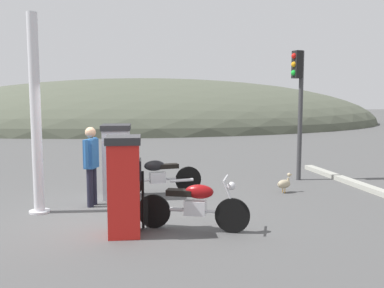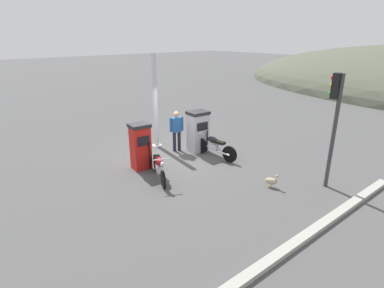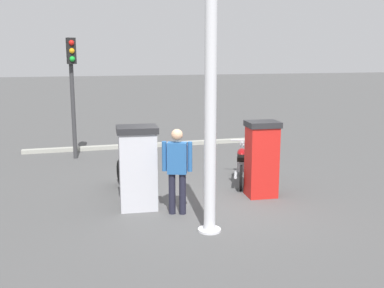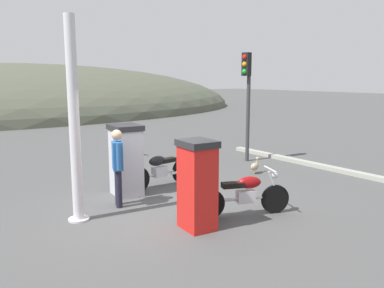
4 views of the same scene
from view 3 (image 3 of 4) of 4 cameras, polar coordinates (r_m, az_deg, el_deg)
ground_plane at (r=9.36m, az=1.46°, el=-7.44°), size 120.00×120.00×0.00m
fuel_pump_near at (r=9.70m, az=8.79°, el=-1.83°), size 0.65×0.73×1.63m
fuel_pump_far at (r=8.89m, az=-6.86°, el=-2.92°), size 0.74×0.84×1.64m
motorcycle_near_pump at (r=10.83m, az=6.25°, el=-2.38°), size 1.80×0.94×0.93m
motorcycle_far_pump at (r=9.87m, az=-7.83°, el=-3.76°), size 2.01×0.56×0.95m
attendant_person at (r=8.48m, az=-1.89°, el=-2.79°), size 0.32×0.56×1.64m
wandering_duck at (r=12.81m, az=-8.19°, el=-1.43°), size 0.45×0.30×0.46m
roadside_traffic_light at (r=13.36m, az=-14.90°, el=8.19°), size 0.39×0.27×3.46m
canopy_support_pole at (r=7.45m, az=2.32°, el=2.31°), size 0.40×0.40×3.83m
road_edge_kerb at (r=14.99m, az=-5.89°, el=-0.16°), size 0.45×7.73×0.12m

